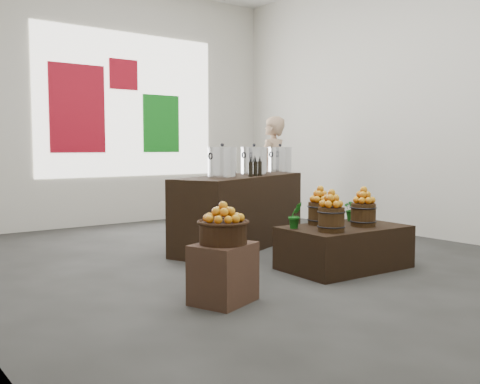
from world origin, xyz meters
TOP-DOWN VIEW (x-y plane):
  - ground at (0.00, 0.00)m, footprint 7.00×7.00m
  - back_wall at (0.00, 3.50)m, footprint 6.00×0.04m
  - back_opening at (0.30, 3.48)m, footprint 3.20×0.02m
  - deco_red_left at (-0.60, 3.47)m, footprint 0.90×0.04m
  - deco_green_right at (0.90, 3.47)m, footprint 0.70×0.04m
  - deco_red_upper at (0.20, 3.47)m, footprint 0.50×0.04m
  - crate at (-1.19, -1.36)m, footprint 0.60×0.55m
  - wicker_basket at (-1.19, -1.36)m, footprint 0.40×0.40m
  - apples_in_basket at (-1.19, -1.36)m, footprint 0.31×0.31m
  - display_table at (0.57, -1.11)m, footprint 1.35×0.87m
  - apple_bucket_front_left at (0.19, -1.27)m, footprint 0.26×0.26m
  - apples_in_bucket_front_left at (0.19, -1.27)m, footprint 0.20×0.20m
  - apple_bucket_front_right at (0.73, -1.22)m, footprint 0.26×0.26m
  - apples_in_bucket_front_right at (0.73, -1.22)m, footprint 0.20×0.20m
  - apple_bucket_rear at (0.45, -0.86)m, footprint 0.26×0.26m
  - apples_in_bucket_rear at (0.45, -0.86)m, footprint 0.20×0.20m
  - herb_garnish_right at (0.94, -0.91)m, footprint 0.32×0.30m
  - herb_garnish_left at (0.04, -0.90)m, footprint 0.17×0.15m
  - counter at (0.45, 0.56)m, footprint 2.35×1.55m
  - stock_pot_left at (0.03, 0.38)m, footprint 0.35×0.35m
  - stock_pot_center at (0.78, 0.71)m, footprint 0.35×0.35m
  - stock_pot_right at (1.53, 1.03)m, footprint 0.35×0.35m
  - oil_cruets at (0.54, 0.36)m, footprint 0.25×0.15m
  - shopper at (1.91, 1.66)m, footprint 0.76×0.63m

SIDE VIEW (x-z plane):
  - ground at x=0.00m, z-range 0.00..0.00m
  - display_table at x=0.57m, z-range 0.00..0.45m
  - crate at x=-1.19m, z-range 0.00..0.49m
  - counter at x=0.45m, z-range 0.00..0.92m
  - apple_bucket_front_left at x=0.19m, z-range 0.45..0.69m
  - apple_bucket_front_right at x=0.73m, z-range 0.45..0.69m
  - apple_bucket_rear at x=0.45m, z-range 0.45..0.69m
  - wicker_basket at x=-1.19m, z-range 0.49..0.67m
  - herb_garnish_left at x=0.04m, z-range 0.45..0.73m
  - herb_garnish_right at x=0.94m, z-range 0.45..0.74m
  - apples_in_basket at x=-1.19m, z-range 0.67..0.84m
  - apples_in_bucket_front_left at x=0.19m, z-range 0.69..0.87m
  - apples_in_bucket_front_right at x=0.73m, z-range 0.69..0.87m
  - apples_in_bucket_rear at x=0.45m, z-range 0.69..0.87m
  - shopper at x=1.91m, z-range 0.00..1.78m
  - oil_cruets at x=0.54m, z-range 0.92..1.18m
  - stock_pot_left at x=0.03m, z-range 0.92..1.27m
  - stock_pot_center at x=0.78m, z-range 0.92..1.27m
  - stock_pot_right at x=1.53m, z-range 0.92..1.27m
  - deco_green_right at x=0.90m, z-range 1.20..2.20m
  - deco_red_left at x=-0.60m, z-range 1.20..2.60m
  - back_wall at x=0.00m, z-range 0.00..4.00m
  - back_opening at x=0.30m, z-range 0.80..3.20m
  - deco_red_upper at x=0.20m, z-range 2.25..2.75m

